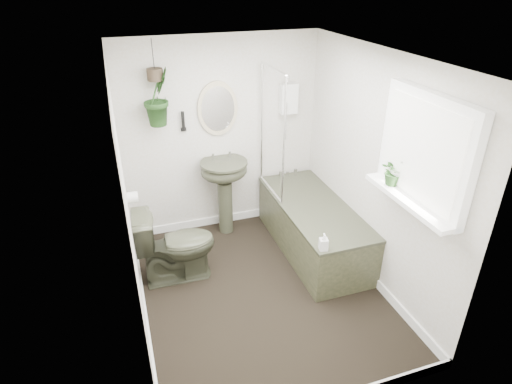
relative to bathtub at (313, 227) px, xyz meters
name	(u,v)px	position (x,y,z in m)	size (l,w,h in m)	color
floor	(261,291)	(-0.80, -0.50, -0.30)	(2.30, 2.80, 0.02)	#2B231A
ceiling	(262,55)	(-0.80, -0.50, 2.02)	(2.30, 2.80, 0.02)	white
wall_back	(222,137)	(-0.80, 0.91, 0.86)	(2.30, 0.02, 2.30)	silver
wall_front	(337,290)	(-0.80, -1.91, 0.86)	(2.30, 0.02, 2.30)	silver
wall_left	(127,210)	(-1.96, -0.50, 0.86)	(0.02, 2.80, 2.30)	silver
wall_right	(375,172)	(0.36, -0.50, 0.86)	(0.02, 2.80, 2.30)	silver
skirting	(261,286)	(-0.80, -0.50, -0.24)	(2.30, 2.80, 0.10)	white
bathtub	(313,227)	(0.00, 0.00, 0.00)	(0.72, 1.72, 0.58)	#353828
bath_screen	(272,134)	(-0.33, 0.49, 0.99)	(0.04, 0.72, 1.40)	silver
shower_box	(289,99)	(0.00, 0.84, 1.26)	(0.20, 0.10, 0.35)	white
oval_mirror	(218,109)	(-0.84, 0.87, 1.21)	(0.46, 0.03, 0.62)	#C2B38F
wall_sconce	(183,121)	(-1.24, 0.86, 1.11)	(0.04, 0.04, 0.22)	black
toilet_roll_holder	(132,197)	(-1.90, 0.20, 0.61)	(0.11, 0.11, 0.11)	white
window_recess	(425,151)	(0.29, -1.20, 1.36)	(0.08, 1.00, 0.90)	white
window_sill	(408,200)	(0.22, -1.20, 0.94)	(0.18, 1.00, 0.04)	white
window_blinds	(420,152)	(0.24, -1.20, 1.36)	(0.01, 0.86, 0.76)	white
toilet	(176,245)	(-1.55, -0.02, 0.11)	(0.45, 0.79, 0.80)	#353828
pedestal_sink	(225,197)	(-0.84, 0.69, 0.18)	(0.55, 0.47, 0.94)	#353828
sill_plant	(394,171)	(0.23, -0.94, 1.08)	(0.22, 0.19, 0.24)	black
hanging_plant	(157,97)	(-1.50, 0.75, 1.43)	(0.32, 0.26, 0.58)	black
soap_bottle	(324,242)	(-0.29, -0.79, 0.38)	(0.08, 0.08, 0.17)	black
hanging_pot	(155,74)	(-1.50, 0.75, 1.66)	(0.16, 0.16, 0.12)	#32271B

